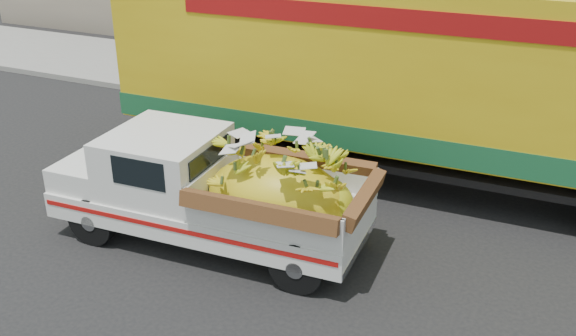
% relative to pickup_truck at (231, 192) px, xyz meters
% --- Properties ---
extents(ground, '(100.00, 100.00, 0.00)m').
position_rel_pickup_truck_xyz_m(ground, '(0.20, 0.27, -0.94)').
color(ground, black).
rests_on(ground, ground).
extents(curb, '(60.00, 0.25, 0.15)m').
position_rel_pickup_truck_xyz_m(curb, '(0.20, 5.97, -0.87)').
color(curb, gray).
rests_on(curb, ground).
extents(sidewalk, '(60.00, 4.00, 0.14)m').
position_rel_pickup_truck_xyz_m(sidewalk, '(0.20, 8.07, -0.87)').
color(sidewalk, gray).
rests_on(sidewalk, ground).
extents(pickup_truck, '(5.09, 2.07, 1.75)m').
position_rel_pickup_truck_xyz_m(pickup_truck, '(0.00, 0.00, 0.00)').
color(pickup_truck, black).
rests_on(pickup_truck, ground).
extents(semi_trailer, '(12.02, 2.79, 3.80)m').
position_rel_pickup_truck_xyz_m(semi_trailer, '(2.14, 3.52, 1.18)').
color(semi_trailer, black).
rests_on(semi_trailer, ground).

